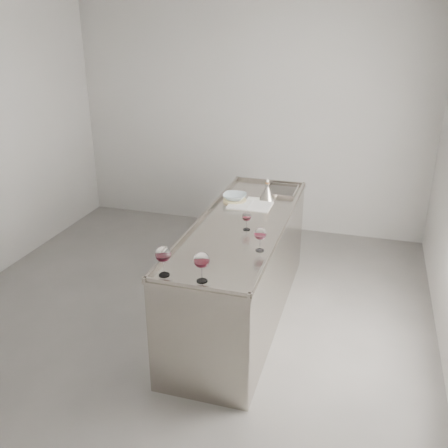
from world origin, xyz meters
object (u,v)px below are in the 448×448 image
(ceramic_bowl, at_px, (235,197))
(wine_funnel, at_px, (267,193))
(wine_glass_right, at_px, (260,234))
(wine_glass_small, at_px, (247,217))
(notebook, at_px, (250,205))
(counter, at_px, (241,270))
(wine_glass_middle, at_px, (202,261))
(wine_glass_left, at_px, (163,255))

(ceramic_bowl, bearing_deg, wine_funnel, 24.43)
(wine_funnel, bearing_deg, wine_glass_right, -80.57)
(wine_glass_small, bearing_deg, notebook, 101.02)
(counter, distance_m, ceramic_bowl, 0.75)
(wine_glass_middle, height_order, wine_funnel, wine_funnel)
(counter, height_order, wine_glass_right, wine_glass_right)
(wine_glass_left, bearing_deg, wine_glass_right, 46.32)
(wine_glass_left, bearing_deg, wine_glass_middle, -1.19)
(wine_glass_middle, height_order, wine_glass_right, wine_glass_middle)
(wine_glass_right, distance_m, notebook, 0.98)
(wine_glass_left, relative_size, wine_funnel, 0.97)
(wine_glass_middle, height_order, wine_glass_small, wine_glass_middle)
(wine_glass_middle, bearing_deg, wine_glass_small, 85.69)
(wine_glass_small, distance_m, ceramic_bowl, 0.70)
(wine_glass_middle, distance_m, wine_funnel, 1.72)
(wine_glass_small, relative_size, notebook, 0.39)
(wine_glass_left, relative_size, notebook, 0.55)
(wine_glass_left, height_order, ceramic_bowl, wine_glass_left)
(counter, height_order, wine_glass_middle, wine_glass_middle)
(wine_glass_left, bearing_deg, wine_glass_small, 69.48)
(ceramic_bowl, bearing_deg, wine_glass_small, -66.28)
(counter, xyz_separation_m, wine_glass_right, (0.27, -0.50, 0.60))
(wine_glass_small, xyz_separation_m, notebook, (-0.11, 0.56, -0.11))
(wine_glass_right, relative_size, wine_glass_small, 1.22)
(notebook, bearing_deg, counter, -85.55)
(wine_glass_right, xyz_separation_m, wine_funnel, (-0.19, 1.14, -0.07))
(wine_glass_left, height_order, wine_glass_small, wine_glass_left)
(counter, xyz_separation_m, notebook, (-0.03, 0.43, 0.47))
(counter, distance_m, wine_glass_left, 1.27)
(wine_glass_right, height_order, ceramic_bowl, wine_glass_right)
(wine_glass_right, xyz_separation_m, wine_glass_small, (-0.20, 0.36, -0.02))
(wine_glass_small, height_order, ceramic_bowl, wine_glass_small)
(wine_glass_right, distance_m, wine_glass_small, 0.41)
(ceramic_bowl, relative_size, wine_funnel, 0.99)
(counter, relative_size, wine_funnel, 10.72)
(wine_glass_small, bearing_deg, wine_glass_right, -61.34)
(notebook, xyz_separation_m, ceramic_bowl, (-0.17, 0.08, 0.04))
(ceramic_bowl, bearing_deg, notebook, -24.63)
(counter, xyz_separation_m, wine_glass_middle, (0.01, -1.08, 0.62))
(notebook, bearing_deg, wine_glass_right, -71.58)
(wine_glass_small, bearing_deg, wine_funnel, 89.28)
(ceramic_bowl, bearing_deg, wine_glass_left, -92.53)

